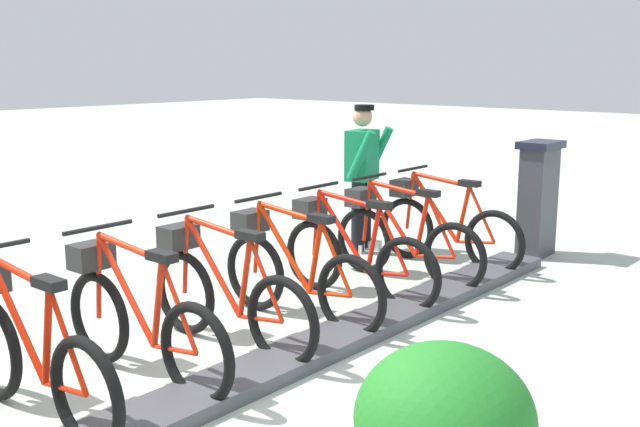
% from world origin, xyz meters
% --- Properties ---
extents(ground_plane, '(60.00, 60.00, 0.00)m').
position_xyz_m(ground_plane, '(0.00, 0.00, 0.00)').
color(ground_plane, '#B2BAAB').
extents(dock_rail_base, '(0.44, 8.54, 0.10)m').
position_xyz_m(dock_rail_base, '(0.00, 0.00, 0.05)').
color(dock_rail_base, '#47474C').
rests_on(dock_rail_base, ground).
extents(payment_kiosk, '(0.36, 0.52, 1.28)m').
position_xyz_m(payment_kiosk, '(0.05, -4.70, 0.67)').
color(payment_kiosk, '#38383D').
rests_on(payment_kiosk, ground).
extents(bike_docked_0, '(1.72, 0.54, 1.02)m').
position_xyz_m(bike_docked_0, '(0.62, -3.67, 0.43)').
color(bike_docked_0, black).
rests_on(bike_docked_0, ground).
extents(bike_docked_1, '(1.72, 0.54, 1.02)m').
position_xyz_m(bike_docked_1, '(0.62, -2.90, 0.43)').
color(bike_docked_1, black).
rests_on(bike_docked_1, ground).
extents(bike_docked_2, '(1.72, 0.54, 1.02)m').
position_xyz_m(bike_docked_2, '(0.62, -2.12, 0.43)').
color(bike_docked_2, black).
rests_on(bike_docked_2, ground).
extents(bike_docked_3, '(1.72, 0.54, 1.02)m').
position_xyz_m(bike_docked_3, '(0.62, -1.35, 0.43)').
color(bike_docked_3, black).
rests_on(bike_docked_3, ground).
extents(bike_docked_4, '(1.72, 0.54, 1.02)m').
position_xyz_m(bike_docked_4, '(0.62, -0.57, 0.43)').
color(bike_docked_4, black).
rests_on(bike_docked_4, ground).
extents(bike_docked_5, '(1.72, 0.54, 1.02)m').
position_xyz_m(bike_docked_5, '(0.62, 0.20, 0.43)').
color(bike_docked_5, black).
rests_on(bike_docked_5, ground).
extents(bike_docked_6, '(1.72, 0.54, 1.02)m').
position_xyz_m(bike_docked_6, '(0.62, 0.98, 0.43)').
color(bike_docked_6, black).
rests_on(bike_docked_6, ground).
extents(worker_near_rack, '(0.51, 0.68, 1.66)m').
position_xyz_m(worker_near_rack, '(1.65, -3.60, 0.91)').
color(worker_near_rack, white).
rests_on(worker_near_rack, ground).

